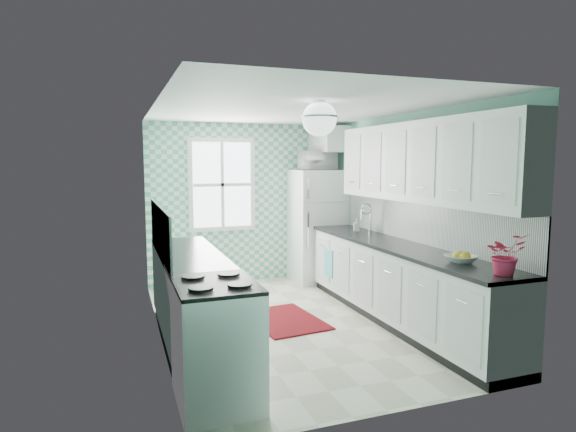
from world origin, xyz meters
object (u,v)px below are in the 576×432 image
object	(u,v)px
fruit_bowl	(461,259)
ceiling_light	(319,119)
fridge	(317,226)
microwave	(318,160)
sink	(360,234)
potted_plant	(505,254)
stove	(217,341)

from	to	relation	value
fruit_bowl	ceiling_light	bearing A→B (deg)	150.49
fruit_bowl	fridge	bearing A→B (deg)	91.57
fruit_bowl	microwave	world-z (taller)	microwave
ceiling_light	microwave	distance (m)	2.87
sink	potted_plant	bearing A→B (deg)	-89.22
fruit_bowl	stove	bearing A→B (deg)	-178.04
microwave	sink	bearing A→B (deg)	92.87
potted_plant	microwave	xyz separation A→B (m)	(-0.09, 3.85, 0.80)
potted_plant	microwave	world-z (taller)	microwave
stove	fruit_bowl	distance (m)	2.45
sink	potted_plant	distance (m)	2.59
fridge	potted_plant	xyz separation A→B (m)	(0.09, -3.85, 0.23)
potted_plant	stove	bearing A→B (deg)	168.98
fridge	fruit_bowl	bearing A→B (deg)	-92.40
sink	potted_plant	world-z (taller)	sink
ceiling_light	potted_plant	world-z (taller)	ceiling_light
stove	sink	bearing A→B (deg)	38.79
fridge	sink	distance (m)	1.27
ceiling_light	fruit_bowl	bearing A→B (deg)	-29.51
sink	fridge	bearing A→B (deg)	95.15
potted_plant	sink	bearing A→B (deg)	89.90
stove	microwave	xyz separation A→B (m)	(2.31, 3.38, 1.42)
fruit_bowl	microwave	bearing A→B (deg)	91.56
fridge	sink	size ratio (longest dim) A/B	3.34
ceiling_light	microwave	xyz separation A→B (m)	(1.11, 2.62, -0.40)
stove	microwave	size ratio (longest dim) A/B	1.77
ceiling_light	sink	size ratio (longest dim) A/B	0.66
ceiling_light	fridge	bearing A→B (deg)	67.05
potted_plant	microwave	bearing A→B (deg)	91.34
stove	microwave	bearing A→B (deg)	53.15
sink	fruit_bowl	world-z (taller)	sink
ceiling_light	stove	bearing A→B (deg)	-147.59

